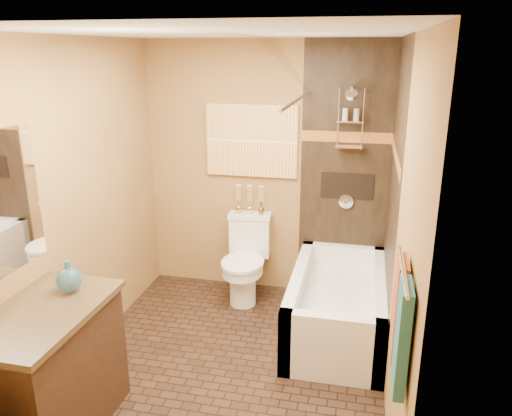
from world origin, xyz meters
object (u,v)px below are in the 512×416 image
(sunset_painting, at_px, (252,141))
(vanity, at_px, (48,373))
(toilet, at_px, (246,259))
(bathtub, at_px, (337,309))

(sunset_painting, distance_m, vanity, 2.71)
(sunset_painting, bearing_deg, toilet, -90.00)
(sunset_painting, height_order, bathtub, sunset_painting)
(toilet, height_order, vanity, vanity)
(bathtub, xyz_separation_m, vanity, (-1.72, -1.62, 0.23))
(sunset_painting, xyz_separation_m, vanity, (-0.79, -2.34, -1.10))
(toilet, bearing_deg, bathtub, -30.58)
(sunset_painting, relative_size, bathtub, 0.60)
(sunset_painting, bearing_deg, vanity, -108.58)
(bathtub, relative_size, toilet, 1.80)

